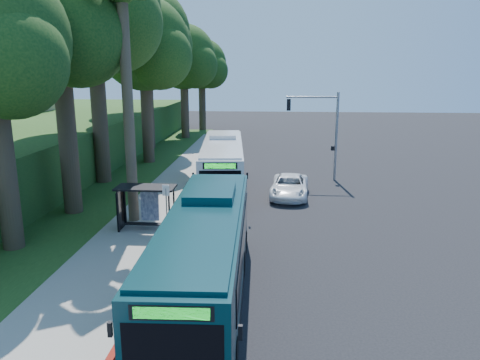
# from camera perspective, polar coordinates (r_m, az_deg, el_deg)

# --- Properties ---
(ground) EXTENTS (140.00, 140.00, 0.00)m
(ground) POSITION_cam_1_polar(r_m,az_deg,el_deg) (28.51, 4.18, -4.54)
(ground) COLOR black
(ground) RESTS_ON ground
(sidewalk) EXTENTS (4.50, 70.00, 0.12)m
(sidewalk) POSITION_cam_1_polar(r_m,az_deg,el_deg) (29.40, -10.23, -4.04)
(sidewalk) COLOR gray
(sidewalk) RESTS_ON ground
(red_curb) EXTENTS (0.25, 30.00, 0.13)m
(red_curb) POSITION_cam_1_polar(r_m,az_deg,el_deg) (25.21, -7.38, -6.93)
(red_curb) COLOR maroon
(red_curb) RESTS_ON ground
(grass_verge) EXTENTS (8.00, 70.00, 0.06)m
(grass_verge) POSITION_cam_1_polar(r_m,az_deg,el_deg) (35.72, -17.13, -1.33)
(grass_verge) COLOR #234719
(grass_verge) RESTS_ON ground
(bus_shelter) EXTENTS (3.20, 1.51, 2.55)m
(bus_shelter) POSITION_cam_1_polar(r_m,az_deg,el_deg) (26.25, -11.83, -2.28)
(bus_shelter) COLOR black
(bus_shelter) RESTS_ON ground
(stop_sign_pole) EXTENTS (0.35, 0.06, 3.17)m
(stop_sign_pole) POSITION_cam_1_polar(r_m,az_deg,el_deg) (23.72, -8.95, -3.16)
(stop_sign_pole) COLOR gray
(stop_sign_pole) RESTS_ON ground
(traffic_signal_pole) EXTENTS (4.10, 0.30, 7.00)m
(traffic_signal_pole) POSITION_cam_1_polar(r_m,az_deg,el_deg) (37.56, 10.17, 6.60)
(traffic_signal_pole) COLOR gray
(traffic_signal_pole) RESTS_ON ground
(tree_0) EXTENTS (8.40, 8.00, 15.70)m
(tree_0) POSITION_cam_1_polar(r_m,az_deg,el_deg) (29.86, -21.16, 17.23)
(tree_0) COLOR #382B1E
(tree_0) RESTS_ON ground
(tree_1) EXTENTS (10.50, 10.00, 18.26)m
(tree_1) POSITION_cam_1_polar(r_m,az_deg,el_deg) (37.73, -17.39, 18.89)
(tree_1) COLOR #382B1E
(tree_1) RESTS_ON ground
(tree_2) EXTENTS (8.82, 8.40, 15.12)m
(tree_2) POSITION_cam_1_polar(r_m,az_deg,el_deg) (44.71, -11.50, 15.40)
(tree_2) COLOR #382B1E
(tree_2) RESTS_ON ground
(tree_3) EXTENTS (10.08, 9.60, 17.28)m
(tree_3) POSITION_cam_1_polar(r_m,az_deg,el_deg) (53.02, -11.33, 16.71)
(tree_3) COLOR #382B1E
(tree_3) RESTS_ON ground
(tree_4) EXTENTS (8.40, 8.00, 14.14)m
(tree_4) POSITION_cam_1_polar(r_m,az_deg,el_deg) (60.17, -6.81, 14.31)
(tree_4) COLOR #382B1E
(tree_4) RESTS_ON ground
(tree_5) EXTENTS (7.35, 7.00, 12.86)m
(tree_5) POSITION_cam_1_polar(r_m,az_deg,el_deg) (67.88, -4.63, 13.62)
(tree_5) COLOR #382B1E
(tree_5) RESTS_ON ground
(white_bus) EXTENTS (4.02, 13.49, 3.96)m
(white_bus) POSITION_cam_1_polar(r_m,az_deg,el_deg) (34.15, -2.14, 1.88)
(white_bus) COLOR silver
(white_bus) RESTS_ON ground
(teal_bus) EXTENTS (3.26, 13.37, 3.96)m
(teal_bus) POSITION_cam_1_polar(r_m,az_deg,el_deg) (18.04, -4.24, -8.99)
(teal_bus) COLOR #092D33
(teal_bus) RESTS_ON ground
(pickup) EXTENTS (2.93, 5.61, 1.51)m
(pickup) POSITION_cam_1_polar(r_m,az_deg,el_deg) (32.87, 6.05, -0.76)
(pickup) COLOR white
(pickup) RESTS_ON ground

